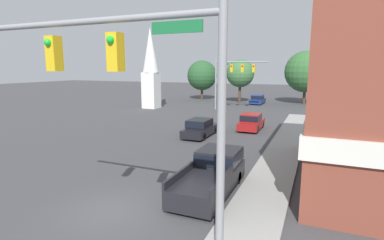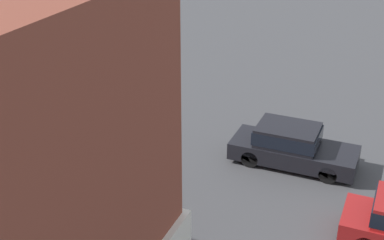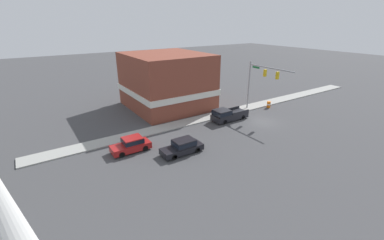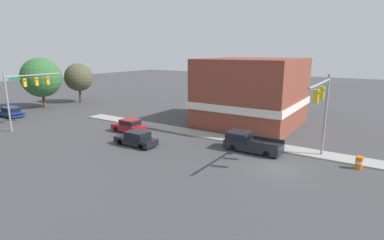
# 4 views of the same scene
# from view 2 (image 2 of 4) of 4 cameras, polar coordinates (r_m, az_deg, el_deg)

# --- Properties ---
(car_lead) EXTENTS (1.87, 4.73, 1.55)m
(car_lead) POSITION_cam_2_polar(r_m,az_deg,el_deg) (20.64, 10.51, -2.62)
(car_lead) COLOR black
(car_lead) RESTS_ON ground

